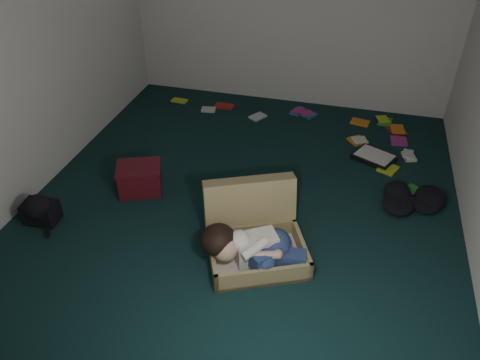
% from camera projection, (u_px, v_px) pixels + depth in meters
% --- Properties ---
extents(floor, '(4.50, 4.50, 0.00)m').
position_uv_depth(floor, '(244.00, 201.00, 4.52)').
color(floor, black).
rests_on(floor, ground).
extents(wall_back, '(4.50, 0.00, 4.50)m').
position_uv_depth(wall_back, '(292.00, 0.00, 5.52)').
color(wall_back, silver).
rests_on(wall_back, ground).
extents(wall_front, '(4.50, 0.00, 4.50)m').
position_uv_depth(wall_front, '(113.00, 278.00, 2.00)').
color(wall_front, silver).
rests_on(wall_front, ground).
extents(wall_left, '(0.00, 4.50, 4.50)m').
position_uv_depth(wall_left, '(29.00, 51.00, 4.18)').
color(wall_left, silver).
rests_on(wall_left, ground).
extents(suitcase, '(1.02, 1.01, 0.57)m').
position_uv_depth(suitcase, '(254.00, 234.00, 3.88)').
color(suitcase, '#9A8855').
rests_on(suitcase, floor).
extents(person, '(0.86, 0.47, 0.35)m').
position_uv_depth(person, '(252.00, 247.00, 3.69)').
color(person, silver).
rests_on(person, suitcase).
extents(maroon_bin, '(0.51, 0.46, 0.29)m').
position_uv_depth(maroon_bin, '(140.00, 179.00, 4.56)').
color(maroon_bin, '#521017').
rests_on(maroon_bin, floor).
extents(backpack, '(0.39, 0.32, 0.22)m').
position_uv_depth(backpack, '(41.00, 211.00, 4.21)').
color(backpack, black).
rests_on(backpack, floor).
extents(clothing_pile, '(0.60, 0.56, 0.15)m').
position_uv_depth(clothing_pile, '(413.00, 201.00, 4.38)').
color(clothing_pile, black).
rests_on(clothing_pile, floor).
extents(paper_tray, '(0.51, 0.46, 0.06)m').
position_uv_depth(paper_tray, '(374.00, 157.00, 5.09)').
color(paper_tray, black).
rests_on(paper_tray, floor).
extents(book_scatter, '(3.13, 1.63, 0.02)m').
position_uv_depth(book_scatter, '(322.00, 129.00, 5.63)').
color(book_scatter, '#B0C823').
rests_on(book_scatter, floor).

